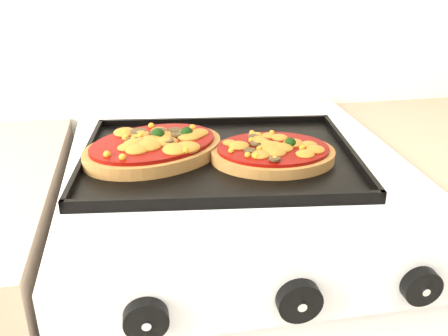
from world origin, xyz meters
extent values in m
cube|color=silver|center=(0.02, 1.39, 0.85)|extent=(0.60, 0.02, 0.09)
cylinder|color=black|center=(-0.16, 1.37, 0.85)|extent=(0.06, 0.02, 0.06)
cylinder|color=black|center=(0.03, 1.37, 0.85)|extent=(0.06, 0.02, 0.06)
cylinder|color=black|center=(0.20, 1.37, 0.85)|extent=(0.05, 0.02, 0.05)
cube|color=black|center=(-0.01, 1.69, 0.92)|extent=(0.51, 0.40, 0.02)
camera|label=1|loc=(-0.15, 0.90, 1.27)|focal=40.00mm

